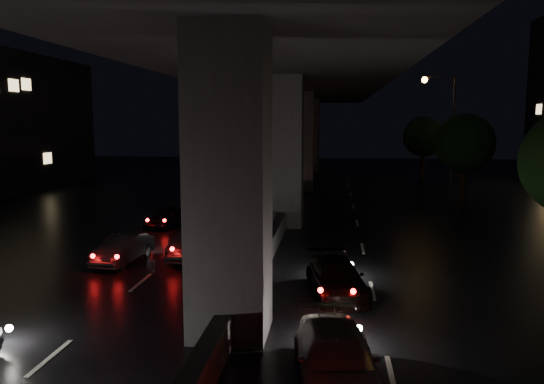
# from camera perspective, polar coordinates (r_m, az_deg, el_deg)

# --- Properties ---
(ground) EXTENTS (120.00, 120.00, 0.00)m
(ground) POSITION_cam_1_polar(r_m,az_deg,el_deg) (24.11, 0.16, -5.85)
(ground) COLOR black
(ground) RESTS_ON ground
(viaduct) EXTENTS (12.00, 80.00, 10.50)m
(viaduct) POSITION_cam_1_polar(r_m,az_deg,el_deg) (28.56, 1.33, 13.09)
(viaduct) COLOR #38383A
(viaduct) RESTS_ON ground
(median_barrier) EXTENTS (0.45, 70.00, 0.85)m
(median_barrier) POSITION_cam_1_polar(r_m,az_deg,el_deg) (28.89, 1.28, -2.74)
(median_barrier) COLOR #38383A
(median_barrier) RESTS_ON ground
(tree_c) EXTENTS (3.80, 3.80, 6.12)m
(tree_c) POSITION_cam_1_polar(r_m,az_deg,el_deg) (36.30, 20.03, 4.90)
(tree_c) COLOR black
(tree_c) RESTS_ON ground
(tree_d) EXTENTS (3.80, 3.80, 6.12)m
(tree_d) POSITION_cam_1_polar(r_m,az_deg,el_deg) (51.99, 15.98, 5.73)
(tree_d) COLOR black
(tree_d) RESTS_ON ground
(streetlight_far) EXTENTS (2.52, 0.44, 9.00)m
(streetlight_far) POSITION_cam_1_polar(r_m,az_deg,el_deg) (42.13, 18.20, 7.27)
(streetlight_far) COLOR #2D2D33
(streetlight_far) RESTS_ON ground
(car_2) EXTENTS (2.17, 4.33, 1.21)m
(car_2) POSITION_cam_1_polar(r_m,az_deg,el_deg) (11.77, 6.90, -17.55)
(car_2) COLOR #5C554F
(car_2) RESTS_ON ground
(car_3) EXTENTS (2.35, 4.17, 1.14)m
(car_3) POSITION_cam_1_polar(r_m,az_deg,el_deg) (17.53, 6.96, -9.13)
(car_3) COLOR black
(car_3) RESTS_ON ground
(car_4) EXTENTS (1.57, 3.50, 1.12)m
(car_4) POSITION_cam_1_polar(r_m,az_deg,el_deg) (22.10, -15.75, -5.88)
(car_4) COLOR black
(car_4) RESTS_ON ground
(car_5) EXTENTS (1.85, 4.17, 1.33)m
(car_5) POSITION_cam_1_polar(r_m,az_deg,el_deg) (22.32, -7.80, -5.26)
(car_5) COLOR black
(car_5) RESTS_ON ground
(car_6) EXTENTS (1.84, 3.33, 1.07)m
(car_6) POSITION_cam_1_polar(r_m,az_deg,el_deg) (29.00, -11.34, -2.62)
(car_6) COLOR black
(car_6) RESTS_ON ground
(car_7) EXTENTS (2.20, 4.38, 1.22)m
(car_7) POSITION_cam_1_polar(r_m,az_deg,el_deg) (40.00, -5.72, 0.37)
(car_7) COLOR black
(car_7) RESTS_ON ground
(car_8) EXTENTS (1.35, 3.14, 1.06)m
(car_8) POSITION_cam_1_polar(r_m,az_deg,el_deg) (39.65, -1.47, 0.22)
(car_8) COLOR black
(car_8) RESTS_ON ground
(car_9) EXTENTS (1.51, 3.33, 1.06)m
(car_9) POSITION_cam_1_polar(r_m,az_deg,el_deg) (44.17, -0.34, 0.98)
(car_9) COLOR #3E3935
(car_9) RESTS_ON ground
(car_10) EXTENTS (2.60, 4.42, 1.15)m
(car_10) POSITION_cam_1_polar(r_m,az_deg,el_deg) (50.07, 0.77, 1.81)
(car_10) COLOR black
(car_10) RESTS_ON ground
(car_11) EXTENTS (2.44, 4.12, 1.08)m
(car_11) POSITION_cam_1_polar(r_m,az_deg,el_deg) (53.18, -2.92, 2.09)
(car_11) COLOR black
(car_11) RESTS_ON ground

